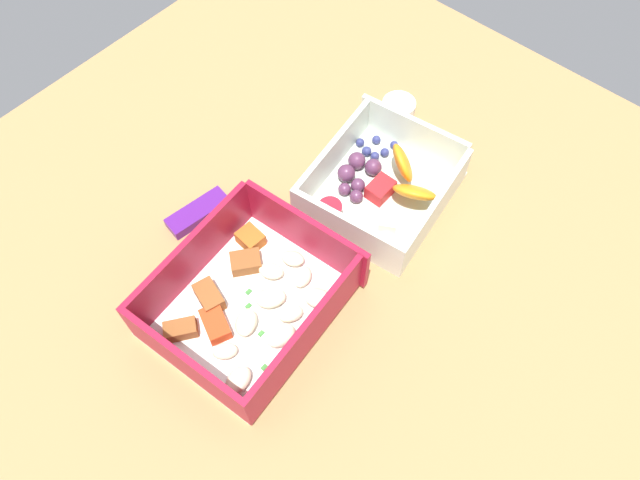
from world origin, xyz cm
name	(u,v)px	position (x,y,z in cm)	size (l,w,h in cm)	color
table_surface	(317,246)	(0.00, 0.00, 1.00)	(80.00, 80.00, 2.00)	#9E7547
pasta_container	(250,301)	(-10.05, -0.28, 4.06)	(18.83, 15.93, 6.56)	white
fruit_bowl	(382,186)	(8.98, -1.44, 3.83)	(17.11, 15.25, 5.34)	silver
candy_bar	(198,213)	(-5.88, 11.78, 2.60)	(7.00, 2.40, 1.20)	#51197A
paper_cup_liner	(399,107)	(20.27, 4.65, 2.70)	(3.98, 3.98, 1.40)	white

